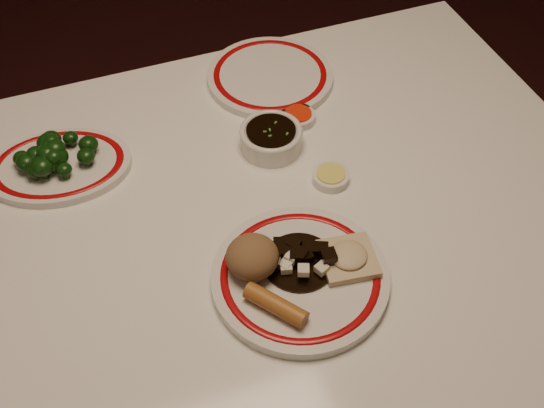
{
  "coord_description": "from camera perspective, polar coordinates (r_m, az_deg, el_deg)",
  "views": [
    {
      "loc": [
        -0.25,
        -0.69,
        1.6
      ],
      "look_at": [
        0.0,
        -0.03,
        0.8
      ],
      "focal_mm": 45.0,
      "sensor_mm": 36.0,
      "label": 1
    }
  ],
  "objects": [
    {
      "name": "far_plate",
      "position": [
        1.37,
        -0.16,
        10.63
      ],
      "size": [
        0.31,
        0.31,
        0.02
      ],
      "color": "silver",
      "rests_on": "dining_table"
    },
    {
      "name": "sweet_sour_dish",
      "position": [
        1.28,
        2.19,
        7.3
      ],
      "size": [
        0.06,
        0.06,
        0.02
      ],
      "color": "silver",
      "rests_on": "dining_table"
    },
    {
      "name": "rice_mound",
      "position": [
        1.01,
        -1.66,
        -4.44
      ],
      "size": [
        0.08,
        0.08,
        0.06
      ],
      "primitive_type": "ellipsoid",
      "color": "brown",
      "rests_on": "main_plate"
    },
    {
      "name": "dining_table",
      "position": [
        1.19,
        -0.59,
        -3.6
      ],
      "size": [
        1.2,
        0.9,
        0.75
      ],
      "color": "white",
      "rests_on": "ground"
    },
    {
      "name": "fried_wonton",
      "position": [
        1.04,
        6.41,
        -4.46
      ],
      "size": [
        0.09,
        0.09,
        0.02
      ],
      "color": "#C8B68D",
      "rests_on": "main_plate"
    },
    {
      "name": "mustard_dish",
      "position": [
        1.17,
        4.92,
        2.28
      ],
      "size": [
        0.06,
        0.06,
        0.02
      ],
      "color": "silver",
      "rests_on": "dining_table"
    },
    {
      "name": "spring_roll",
      "position": [
        0.98,
        0.32,
        -8.43
      ],
      "size": [
        0.08,
        0.09,
        0.03
      ],
      "primitive_type": "cylinder",
      "rotation": [
        1.57,
        0.0,
        0.64
      ],
      "color": "#A76829",
      "rests_on": "main_plate"
    },
    {
      "name": "soy_bowl",
      "position": [
        1.22,
        -0.08,
        5.47
      ],
      "size": [
        0.11,
        0.11,
        0.04
      ],
      "color": "silver",
      "rests_on": "dining_table"
    },
    {
      "name": "main_plate",
      "position": [
        1.03,
        2.37,
        -6.15
      ],
      "size": [
        0.3,
        0.3,
        0.02
      ],
      "color": "silver",
      "rests_on": "dining_table"
    },
    {
      "name": "broccoli_pile",
      "position": [
        1.22,
        -17.87,
        4.04
      ],
      "size": [
        0.14,
        0.11,
        0.05
      ],
      "color": "#23471C",
      "rests_on": "broccoli_plate"
    },
    {
      "name": "stirfry_heap",
      "position": [
        1.03,
        2.32,
        -4.51
      ],
      "size": [
        0.11,
        0.11,
        0.03
      ],
      "color": "black",
      "rests_on": "main_plate"
    },
    {
      "name": "broccoli_plate",
      "position": [
        1.24,
        -17.41,
        3.04
      ],
      "size": [
        0.28,
        0.25,
        0.02
      ],
      "color": "silver",
      "rests_on": "dining_table"
    }
  ]
}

